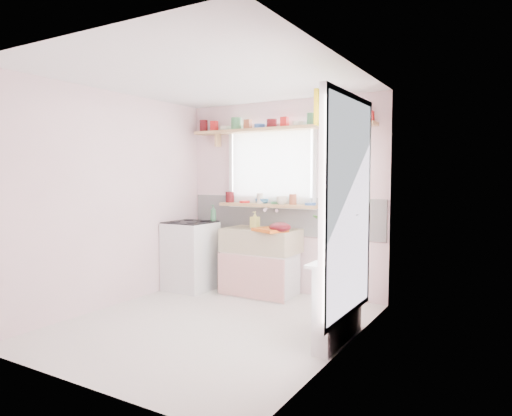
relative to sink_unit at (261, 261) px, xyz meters
The scene contains 19 objects.
room 1.31m from the sink_unit, 28.17° to the right, with size 3.20×3.20×3.20m.
sink_unit is the anchor object (origin of this frame).
cooker 0.98m from the sink_unit, 165.62° to the right, with size 0.58×0.58×0.93m.
radiator_ledge 1.82m from the sink_unit, 37.05° to the right, with size 0.22×0.95×0.78m.
windowsill 0.73m from the sink_unit, 90.00° to the left, with size 1.40×0.22×0.04m, color tan.
pine_shelf 1.70m from the sink_unit, 49.64° to the left, with size 2.52×0.24×0.04m, color tan.
shelf_crockery 1.78m from the sink_unit, 49.64° to the left, with size 2.47×0.11×0.12m.
sill_crockery 0.81m from the sink_unit, 104.89° to the left, with size 1.35×0.11×0.12m.
dish_tray 0.53m from the sink_unit, 39.41° to the right, with size 0.39×0.29×0.04m, color #D65C13.
colander 0.64m from the sink_unit, 27.29° to the right, with size 0.26×0.26×0.12m, color #540E15.
jade_plant 1.74m from the sink_unit, 33.57° to the right, with size 0.44×0.38×0.49m, color #346127.
fruit_bowl 1.61m from the sink_unit, 29.51° to the right, with size 0.28×0.28×0.07m, color white.
herb_pot 1.96m from the sink_unit, 42.85° to the right, with size 0.10×0.07×0.19m, color #366A2A.
soap_bottle_sink 0.54m from the sink_unit, 154.39° to the left, with size 0.10×0.10×0.21m, color #D4CE5E.
sill_cup 0.83m from the sink_unit, 28.55° to the left, with size 0.14×0.14×0.11m, color beige.
sill_bowl 0.81m from the sink_unit, 115.39° to the left, with size 0.20×0.20×0.06m, color teal.
shelf_vase 2.07m from the sink_unit, 10.09° to the left, with size 0.14×0.14×0.14m, color #B24236.
cooker_bottle 0.94m from the sink_unit, behind, with size 0.08×0.08×0.22m, color #3A744C.
fruit 1.62m from the sink_unit, 29.21° to the right, with size 0.20×0.14×0.10m.
Camera 1 is at (2.73, -3.72, 1.52)m, focal length 32.00 mm.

